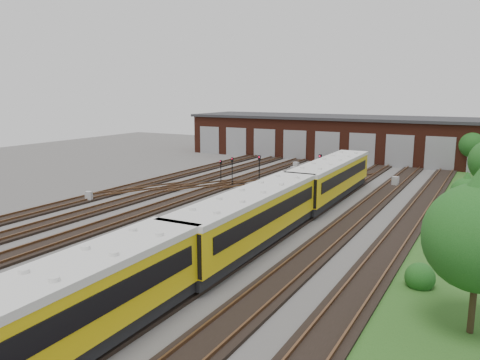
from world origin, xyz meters
The scene contains 16 objects.
ground centered at (0.00, 0.00, 0.00)m, with size 120.00×120.00×0.00m, color #4C4947.
track_network centered at (-0.17, 0.59, 0.11)m, with size 30.40×70.00×0.33m.
maintenance_shed centered at (-0.01, 39.97, 3.20)m, with size 51.00×12.50×6.35m.
metro_train centered at (6.00, -4.40, 2.07)m, with size 3.25×48.50×3.40m.
signal_mast_0 centered at (-5.11, 12.18, 2.01)m, with size 0.26×0.25×3.17m.
signal_mast_1 centered at (-6.99, 12.92, 1.70)m, with size 0.22×0.21×2.64m.
signal_mast_2 centered at (-3.00, 14.42, 2.09)m, with size 0.30×0.28×3.24m.
signal_mast_3 centered at (4.01, 14.02, 2.45)m, with size 0.32×0.30×3.86m.
relay_cabinet_0 centered at (-13.28, -0.25, 0.47)m, with size 0.57×0.47×0.95m, color #AFB1B5.
relay_cabinet_1 centered at (-3.20, 25.43, 0.53)m, with size 0.64×0.53×1.07m, color #AFB1B5.
relay_cabinet_2 centered at (-1.01, 15.39, 0.54)m, with size 0.65×0.54×1.09m, color #AFB1B5.
relay_cabinet_3 centered at (-2.16, 22.00, 0.50)m, with size 0.60×0.50×1.01m, color #AFB1B5.
relay_cabinet_4 centered at (10.16, 20.77, 0.54)m, with size 0.65×0.54×1.08m, color #AFB1B5.
tree_0 centered at (16.63, 35.00, 3.96)m, with size 3.72×3.72×6.16m.
tree_3 centered at (17.62, 9.63, 2.53)m, with size 2.38×2.38×3.94m.
bush_0 centered at (16.57, -5.77, 0.78)m, with size 1.55×1.55×1.55m, color #154714.
Camera 1 is at (19.53, -30.35, 10.06)m, focal length 35.00 mm.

